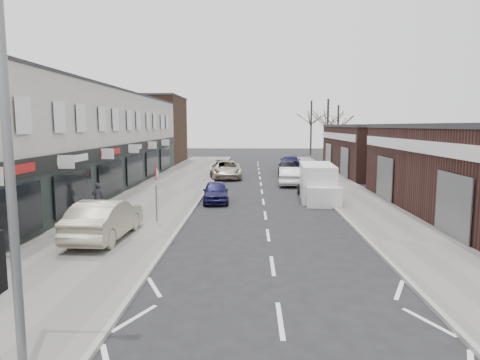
# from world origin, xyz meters

# --- Properties ---
(pavement_left) EXTENTS (5.50, 64.00, 0.12)m
(pavement_left) POSITION_xyz_m (-6.75, 22.00, 0.06)
(pavement_left) COLOR slate
(pavement_left) RESTS_ON ground
(pavement_right) EXTENTS (3.50, 64.00, 0.12)m
(pavement_right) POSITION_xyz_m (5.75, 22.00, 0.06)
(pavement_right) COLOR slate
(pavement_right) RESTS_ON ground
(shop_terrace_left) EXTENTS (8.00, 41.00, 7.10)m
(shop_terrace_left) POSITION_xyz_m (-13.50, 19.50, 3.55)
(shop_terrace_left) COLOR beige
(shop_terrace_left) RESTS_ON ground
(brick_block_far) EXTENTS (8.00, 10.00, 8.00)m
(brick_block_far) POSITION_xyz_m (-13.50, 45.00, 4.00)
(brick_block_far) COLOR #422B1C
(brick_block_far) RESTS_ON ground
(right_unit_far) EXTENTS (10.00, 16.00, 4.50)m
(right_unit_far) POSITION_xyz_m (12.50, 34.00, 2.25)
(right_unit_far) COLOR #3A1F1A
(right_unit_far) RESTS_ON ground
(tree_far_a) EXTENTS (3.60, 3.60, 8.00)m
(tree_far_a) POSITION_xyz_m (9.00, 48.00, 0.00)
(tree_far_a) COLOR #382D26
(tree_far_a) RESTS_ON ground
(tree_far_b) EXTENTS (3.60, 3.60, 7.50)m
(tree_far_b) POSITION_xyz_m (11.50, 54.00, 0.00)
(tree_far_b) COLOR #382D26
(tree_far_b) RESTS_ON ground
(tree_far_c) EXTENTS (3.60, 3.60, 8.50)m
(tree_far_c) POSITION_xyz_m (8.50, 60.00, 0.00)
(tree_far_c) COLOR #382D26
(tree_far_c) RESTS_ON ground
(street_lamp) EXTENTS (2.23, 0.22, 8.00)m
(street_lamp) POSITION_xyz_m (-4.53, -0.80, 4.62)
(street_lamp) COLOR slate
(street_lamp) RESTS_ON pavement_left
(warning_sign) EXTENTS (0.12, 0.80, 2.70)m
(warning_sign) POSITION_xyz_m (-5.16, 12.00, 2.20)
(warning_sign) COLOR slate
(warning_sign) RESTS_ON pavement_left
(white_van) EXTENTS (2.31, 5.81, 2.22)m
(white_van) POSITION_xyz_m (3.40, 18.92, 1.05)
(white_van) COLOR white
(white_van) RESTS_ON ground
(sedan_on_pavement) EXTENTS (1.85, 4.88, 1.59)m
(sedan_on_pavement) POSITION_xyz_m (-6.55, 8.81, 0.92)
(sedan_on_pavement) COLOR #A39A83
(sedan_on_pavement) RESTS_ON pavement_left
(pedestrian) EXTENTS (0.67, 0.55, 1.58)m
(pedestrian) POSITION_xyz_m (-8.66, 13.80, 0.91)
(pedestrian) COLOR #222227
(pedestrian) RESTS_ON pavement_left
(parked_car_left_a) EXTENTS (1.82, 3.86, 1.28)m
(parked_car_left_a) POSITION_xyz_m (-2.89, 17.78, 0.64)
(parked_car_left_a) COLOR #15133D
(parked_car_left_a) RESTS_ON ground
(parked_car_left_b) EXTENTS (1.93, 4.75, 1.38)m
(parked_car_left_b) POSITION_xyz_m (-3.40, 30.89, 0.69)
(parked_car_left_b) COLOR black
(parked_car_left_b) RESTS_ON ground
(parked_car_left_c) EXTENTS (2.89, 5.65, 1.53)m
(parked_car_left_c) POSITION_xyz_m (-2.94, 29.70, 0.76)
(parked_car_left_c) COLOR #B9AA94
(parked_car_left_c) RESTS_ON ground
(parked_car_right_a) EXTENTS (1.84, 4.43, 1.42)m
(parked_car_right_a) POSITION_xyz_m (2.20, 25.44, 0.71)
(parked_car_right_a) COLOR silver
(parked_car_right_a) RESTS_ON ground
(parked_car_right_b) EXTENTS (1.95, 4.38, 1.46)m
(parked_car_right_b) POSITION_xyz_m (2.59, 32.01, 0.73)
(parked_car_right_b) COLOR black
(parked_car_right_b) RESTS_ON ground
(parked_car_right_c) EXTENTS (2.57, 5.39, 1.52)m
(parked_car_right_c) POSITION_xyz_m (3.28, 36.96, 0.76)
(parked_car_right_c) COLOR #15133D
(parked_car_right_c) RESTS_ON ground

